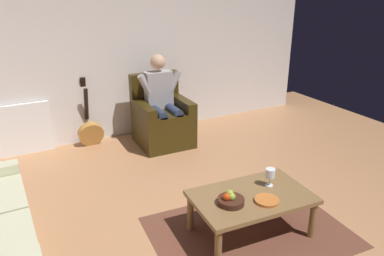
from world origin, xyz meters
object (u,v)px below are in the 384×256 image
(person_seated, at_px, (162,99))
(decorative_dish, at_px, (267,200))
(armchair, at_px, (162,120))
(fruit_bowl, at_px, (230,200))
(guitar, at_px, (90,131))
(coffee_table, at_px, (251,200))
(wine_glass_near, at_px, (270,174))

(person_seated, relative_size, decorative_dish, 5.88)
(armchair, distance_m, fruit_bowl, 2.32)
(guitar, relative_size, fruit_bowl, 4.13)
(guitar, height_order, fruit_bowl, guitar)
(armchair, xyz_separation_m, coffee_table, (0.13, 2.26, 0.01))
(wine_glass_near, height_order, fruit_bowl, wine_glass_near)
(wine_glass_near, distance_m, decorative_dish, 0.30)
(wine_glass_near, distance_m, fruit_bowl, 0.49)
(armchair, relative_size, person_seated, 0.78)
(fruit_bowl, bearing_deg, person_seated, -99.25)
(wine_glass_near, bearing_deg, fruit_bowl, 9.98)
(armchair, height_order, person_seated, person_seated)
(guitar, bearing_deg, person_seated, 155.37)
(person_seated, distance_m, decorative_dish, 2.39)
(armchair, distance_m, person_seated, 0.33)
(coffee_table, relative_size, decorative_dish, 5.13)
(coffee_table, height_order, wine_glass_near, wine_glass_near)
(coffee_table, bearing_deg, fruit_bowl, 5.91)
(fruit_bowl, relative_size, decorative_dish, 1.08)
(armchair, distance_m, guitar, 1.00)
(guitar, bearing_deg, armchair, 157.09)
(coffee_table, distance_m, guitar, 2.77)
(person_seated, height_order, decorative_dish, person_seated)
(decorative_dish, bearing_deg, fruit_bowl, -22.34)
(armchair, bearing_deg, guitar, -21.68)
(wine_glass_near, bearing_deg, armchair, -87.07)
(wine_glass_near, bearing_deg, coffee_table, 13.99)
(coffee_table, relative_size, fruit_bowl, 4.74)
(decorative_dish, bearing_deg, person_seated, -91.84)
(person_seated, height_order, guitar, person_seated)
(coffee_table, height_order, fruit_bowl, fruit_bowl)
(person_seated, bearing_deg, armchair, -90.00)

